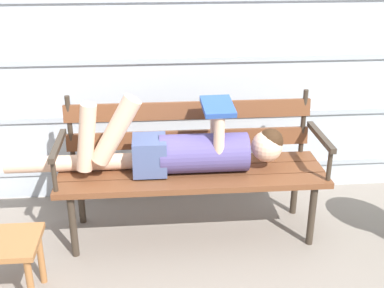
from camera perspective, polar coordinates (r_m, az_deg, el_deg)
name	(u,v)px	position (r m, az deg, el deg)	size (l,w,h in m)	color
ground_plane	(194,245)	(3.15, 0.24, -11.52)	(12.00, 12.00, 0.00)	gray
house_siding	(184,29)	(3.38, -0.87, 12.97)	(4.07, 0.08, 2.39)	#B2BCC6
park_bench	(191,160)	(3.10, -0.11, -1.84)	(1.63, 0.50, 0.87)	brown
reclining_person	(180,149)	(2.99, -1.35, -0.59)	(1.68, 0.26, 0.52)	#514784
footstool	(1,253)	(2.76, -20.95, -11.52)	(0.39, 0.32, 0.36)	#9E6638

